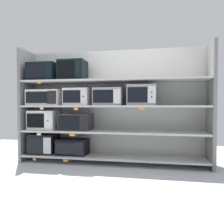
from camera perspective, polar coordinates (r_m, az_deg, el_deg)
The scene contains 26 objects.
ground at distance 2.93m, azimuth -3.81°, elevation -17.66°, with size 7.01×6.00×0.02m, color #B2B7BC.
back_panel at distance 4.00m, azimuth 0.71°, elevation 1.67°, with size 3.21×0.04×1.92m, color #B2B2AD.
upright_left at distance 4.30m, azimuth -20.56°, elevation 1.56°, with size 0.05×0.49×1.92m, color slate.
upright_right at distance 3.77m, azimuth 23.60°, elevation 1.52°, with size 0.05×0.49×1.92m, color slate.
shelf_0 at distance 3.84m, azimuth 0.00°, elevation -11.17°, with size 3.01×0.49×0.03m, color beige.
microwave_0 at distance 4.19m, azimuth -16.74°, elevation -7.58°, with size 0.46×0.37×0.34m.
microwave_1 at distance 3.99m, azimuth -9.84°, elevation -8.55°, with size 0.51×0.35×0.26m.
price_tag_0 at distance 4.04m, azimuth -18.85°, elevation -11.14°, with size 0.06×0.00×0.03m, color orange.
price_tag_1 at distance 3.81m, azimuth -11.51°, elevation -11.86°, with size 0.09×0.00×0.03m, color orange.
shelf_1 at distance 3.77m, azimuth 0.00°, elevation -4.94°, with size 3.01×0.49×0.03m, color beige.
microwave_2 at distance 4.14m, azimuth -16.64°, elevation -1.92°, with size 0.48×0.38×0.33m.
microwave_3 at distance 3.91m, azimuth -9.03°, elevation -2.43°, with size 0.53×0.36×0.28m.
price_tag_2 at distance 3.93m, azimuth -17.84°, elevation -5.30°, with size 0.07×0.00×0.04m, color beige.
price_tag_3 at distance 3.69m, azimuth -9.95°, elevation -5.71°, with size 0.09×0.00×0.04m, color orange.
shelf_2 at distance 3.74m, azimuth 0.00°, elevation 1.45°, with size 3.01×0.49×0.03m, color beige.
microwave_4 at distance 4.11m, azimuth -16.12°, elevation 3.45°, with size 0.57×0.43×0.26m.
microwave_5 at distance 3.89m, azimuth -8.46°, elevation 3.76°, with size 0.42×0.40×0.28m.
microwave_6 at distance 3.75m, azimuth -0.84°, elevation 3.83°, with size 0.47×0.40×0.28m.
microwave_7 at distance 3.68m, azimuth 7.47°, elevation 4.19°, with size 0.45×0.39×0.32m.
price_tag_4 at distance 3.88m, azimuth -17.21°, elevation 0.86°, with size 0.06×0.00×0.03m, color beige.
price_tag_5 at distance 3.64m, azimuth -9.02°, elevation 0.79°, with size 0.07×0.00×0.04m, color orange.
price_tag_6 at distance 3.43m, azimuth 7.46°, elevation 0.77°, with size 0.09×0.00×0.04m, color orange.
shelf_3 at distance 3.76m, azimuth 0.00°, elevation 7.84°, with size 3.01×0.49×0.03m, color beige.
microwave_8 at distance 4.17m, azimuth -16.68°, elevation 9.47°, with size 0.49×0.41×0.30m.
microwave_9 at distance 3.96m, azimuth -9.82°, elevation 10.17°, with size 0.44×0.39×0.34m.
price_tag_7 at distance 3.91m, azimuth -17.77°, elevation 7.00°, with size 0.05×0.00×0.03m, color orange.
Camera 1 is at (0.69, -3.68, 0.96)m, focal length 36.49 mm.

